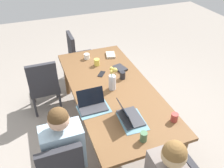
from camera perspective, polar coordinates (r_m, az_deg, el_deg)
ground_plane at (r=3.56m, az=-0.00°, el=-10.29°), size 10.00×10.00×0.00m
dining_table at (r=3.12m, az=-0.00°, el=-1.75°), size 2.25×1.02×0.73m
chair_far_left_near at (r=2.54m, az=-12.16°, el=-19.24°), size 0.44×0.44×0.90m
person_far_left_near at (r=2.57m, az=-11.19°, el=-17.28°), size 0.36×0.40×1.19m
chair_head_right_left_far at (r=4.38m, az=-8.12°, el=7.09°), size 0.44×0.44×0.90m
chair_far_right_near at (r=3.68m, az=-16.20°, el=-0.00°), size 0.44×0.44×0.90m
flower_vase at (r=2.97m, az=0.12°, el=1.02°), size 0.11×0.11×0.31m
placemat_far_left_near at (r=2.75m, az=-4.42°, el=-6.05°), size 0.28×0.37×0.00m
placemat_head_left_left_mid at (r=2.60m, az=4.92°, el=-8.92°), size 0.37×0.28×0.00m
laptop_head_left_left_mid at (r=2.60m, az=4.11°, el=-7.76°), size 0.32×0.22×0.20m
laptop_far_left_near at (r=2.75m, az=-4.84°, el=-4.85°), size 0.22×0.32×0.20m
coffee_mug_near_left at (r=3.22m, az=2.57°, el=2.12°), size 0.08×0.08×0.10m
coffee_mug_near_right at (r=3.53m, az=-3.70°, el=5.28°), size 0.08×0.08×0.10m
coffee_mug_centre_left at (r=2.39m, az=7.65°, el=-12.50°), size 0.07×0.07×0.11m
coffee_mug_centre_right at (r=2.66m, az=14.86°, el=-7.80°), size 0.08×0.08×0.10m
coffee_mug_far_left at (r=3.73m, az=-6.11°, el=6.66°), size 0.09×0.09×0.08m
book_red_cover at (r=3.45m, az=1.96°, el=3.86°), size 0.23×0.18×0.03m
book_blue_cover at (r=3.81m, az=-0.36°, el=7.08°), size 0.23×0.18×0.03m
phone_black at (r=3.34m, az=-2.57°, el=2.45°), size 0.16×0.15×0.01m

